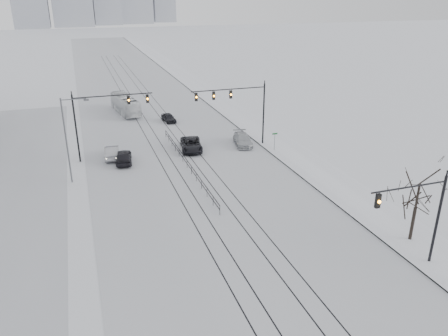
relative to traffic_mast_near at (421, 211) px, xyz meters
The scene contains 18 objects.
road 55.26m from the traffic_mast_near, 101.30° to the left, with size 22.00×260.00×0.02m, color silver.
sidewalk_east 54.26m from the traffic_mast_near, 87.13° to the left, with size 5.00×260.00×0.16m, color white.
curb 54.19m from the traffic_mast_near, 89.72° to the left, with size 0.10×260.00×0.12m, color gray.
parking_strip 42.54m from the traffic_mast_near, 136.71° to the left, with size 14.00×60.00×0.03m, color silver.
tram_rails 35.96m from the traffic_mast_near, 107.60° to the left, with size 5.30×180.00×0.01m.
traffic_mast_near is the anchor object (origin of this frame).
traffic_mast_ne 29.14m from the traffic_mast_near, 95.19° to the left, with size 9.60×0.37×8.00m.
traffic_mast_nw 35.69m from the traffic_mast_near, 122.77° to the left, with size 9.10×0.37×8.00m.
street_light_west 33.24m from the traffic_mast_near, 133.76° to the left, with size 2.73×0.25×9.00m.
bare_tree 3.85m from the traffic_mast_near, 51.24° to the left, with size 4.40×4.40×6.10m.
median_fence 26.62m from the traffic_mast_near, 114.20° to the left, with size 0.06×24.00×1.00m.
street_sign 26.19m from the traffic_mast_near, 87.77° to the left, with size 0.70×0.06×2.40m.
sedan_sb_inner 33.14m from the traffic_mast_near, 121.94° to the left, with size 1.84×4.57×1.56m, color black.
sedan_sb_outer 35.54m from the traffic_mast_near, 121.73° to the left, with size 1.55×4.45×1.47m, color #9E9FA5.
sedan_nb_front 31.23m from the traffic_mast_near, 106.47° to the left, with size 2.50×5.41×1.50m, color black.
sedan_nb_right 29.83m from the traffic_mast_near, 93.71° to the left, with size 2.03×5.00×1.45m, color #ACB0B4.
sedan_nb_far 44.55m from the traffic_mast_near, 101.42° to the left, with size 1.50×3.74×1.27m, color black.
box_truck 53.10m from the traffic_mast_near, 105.80° to the left, with size 2.44×10.42×2.90m, color silver.
Camera 1 is at (-10.76, -15.09, 18.64)m, focal length 35.00 mm.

